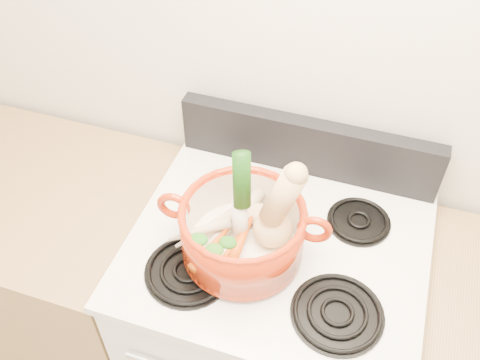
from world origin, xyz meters
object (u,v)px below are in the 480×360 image
(stove_body, at_px, (270,334))
(dutch_oven, at_px, (243,231))
(leek, at_px, (240,199))
(squash, at_px, (274,207))

(stove_body, distance_m, dutch_oven, 0.59)
(stove_body, bearing_deg, dutch_oven, -141.94)
(leek, bearing_deg, dutch_oven, -79.36)
(stove_body, height_order, leek, leek)
(stove_body, height_order, squash, squash)
(stove_body, height_order, dutch_oven, dutch_oven)
(dutch_oven, height_order, leek, leek)
(dutch_oven, bearing_deg, stove_body, 31.91)
(squash, relative_size, leek, 0.91)
(leek, bearing_deg, squash, -15.50)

